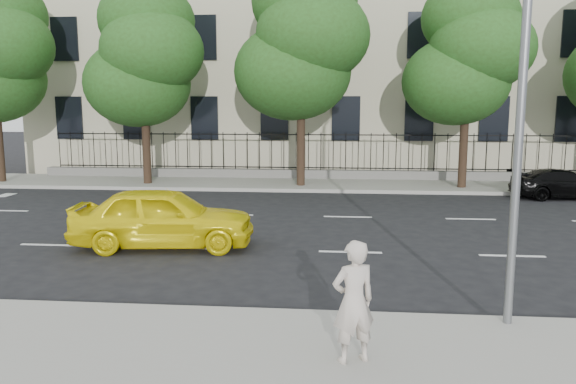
% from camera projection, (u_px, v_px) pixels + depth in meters
% --- Properties ---
extents(ground, '(120.00, 120.00, 0.00)m').
position_uv_depth(ground, '(352.00, 283.00, 11.82)').
color(ground, black).
rests_on(ground, ground).
extents(near_sidewalk, '(60.00, 4.00, 0.15)m').
position_uv_depth(near_sidewalk, '(359.00, 368.00, 7.88)').
color(near_sidewalk, gray).
rests_on(near_sidewalk, ground).
extents(far_sidewalk, '(60.00, 4.00, 0.15)m').
position_uv_depth(far_sidewalk, '(346.00, 185.00, 25.58)').
color(far_sidewalk, gray).
rests_on(far_sidewalk, ground).
extents(lane_markings, '(49.60, 4.62, 0.01)m').
position_uv_depth(lane_markings, '(349.00, 232.00, 16.49)').
color(lane_markings, silver).
rests_on(lane_markings, ground).
extents(masonry_building, '(34.60, 12.11, 18.50)m').
position_uv_depth(masonry_building, '(346.00, 13.00, 32.98)').
color(masonry_building, '#C1B89A').
rests_on(masonry_building, ground).
extents(iron_fence, '(30.00, 0.50, 2.20)m').
position_uv_depth(iron_fence, '(345.00, 168.00, 27.16)').
color(iron_fence, slate).
rests_on(iron_fence, far_sidewalk).
extents(street_light, '(0.25, 3.32, 8.05)m').
position_uv_depth(street_light, '(516.00, 16.00, 9.06)').
color(street_light, slate).
rests_on(street_light, near_sidewalk).
extents(tree_b, '(5.53, 5.12, 8.97)m').
position_uv_depth(tree_b, '(145.00, 56.00, 24.85)').
color(tree_b, '#382619').
rests_on(tree_b, far_sidewalk).
extents(tree_c, '(5.89, 5.50, 9.80)m').
position_uv_depth(tree_c, '(302.00, 41.00, 24.14)').
color(tree_c, '#382619').
rests_on(tree_c, far_sidewalk).
extents(tree_d, '(5.34, 4.94, 8.84)m').
position_uv_depth(tree_d, '(468.00, 53.00, 23.60)').
color(tree_d, '#382619').
rests_on(tree_d, far_sidewalk).
extents(yellow_taxi, '(4.88, 2.39, 1.60)m').
position_uv_depth(yellow_taxi, '(163.00, 217.00, 14.67)').
color(yellow_taxi, yellow).
rests_on(yellow_taxi, ground).
extents(black_sedan, '(4.18, 2.05, 1.17)m').
position_uv_depth(black_sedan, '(563.00, 184.00, 22.28)').
color(black_sedan, black).
rests_on(black_sedan, ground).
extents(woman_near, '(0.76, 0.65, 1.76)m').
position_uv_depth(woman_near, '(353.00, 302.00, 7.78)').
color(woman_near, beige).
rests_on(woman_near, near_sidewalk).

